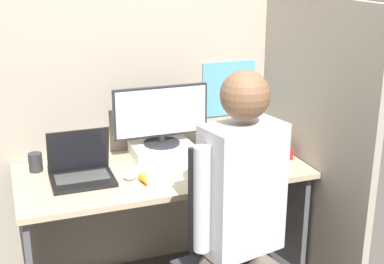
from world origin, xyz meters
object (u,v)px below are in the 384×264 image
stapler (285,152)px  carrot_toy (145,181)px  pen_cup (36,162)px  person (244,208)px  coffee_mug (219,142)px  office_chair (235,250)px  monitor (161,115)px  laptop (81,171)px  paper_box (162,149)px

stapler → carrot_toy: size_ratio=0.91×
pen_cup → person: bearing=-49.1°
coffee_mug → pen_cup: 1.04m
stapler → pen_cup: size_ratio=1.25×
stapler → office_chair: 0.77m
carrot_toy → office_chair: office_chair is taller
monitor → stapler: (0.65, -0.26, -0.21)m
monitor → office_chair: 0.90m
laptop → pen_cup: (-0.21, 0.20, -0.00)m
pen_cup → paper_box: bearing=0.1°
pen_cup → stapler: bearing=-10.9°
monitor → person: person is taller
office_chair → laptop: bearing=137.2°
monitor → pen_cup: size_ratio=5.41×
stapler → pen_cup: (-1.35, 0.26, 0.02)m
coffee_mug → pen_cup: size_ratio=0.90×
monitor → pen_cup: 0.72m
pen_cup → laptop: bearing=-43.6°
monitor → stapler: monitor is taller
monitor → person: 0.93m
monitor → paper_box: bearing=-90.0°
paper_box → office_chair: (0.12, -0.76, -0.25)m
monitor → carrot_toy: bearing=-118.5°
stapler → coffee_mug: (-0.31, 0.23, 0.02)m
paper_box → carrot_toy: paper_box is taller
carrot_toy → coffee_mug: (0.54, 0.34, 0.02)m
laptop → office_chair: 0.87m
stapler → office_chair: size_ratio=0.12×
laptop → office_chair: bearing=-42.8°
stapler → office_chair: (-0.53, -0.50, -0.24)m
person → coffee_mug: bearing=74.0°
stapler → person: size_ratio=0.09×
stapler → person: bearing=-131.0°
stapler → pen_cup: pen_cup is taller
laptop → carrot_toy: (0.29, -0.17, -0.03)m
monitor → coffee_mug: (0.34, -0.03, -0.19)m
person → pen_cup: person is taller
person → coffee_mug: (0.25, 0.88, -0.03)m
paper_box → stapler: 0.70m
laptop → pen_cup: 0.29m
carrot_toy → office_chair: size_ratio=0.13×
carrot_toy → stapler: bearing=7.0°
stapler → laptop: bearing=176.9°
monitor → carrot_toy: monitor is taller
monitor → office_chair: bearing=-81.2°
coffee_mug → laptop: bearing=-168.2°
monitor → pen_cup: monitor is taller
monitor → coffee_mug: 0.39m
carrot_toy → laptop: bearing=150.1°
paper_box → office_chair: size_ratio=0.33×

